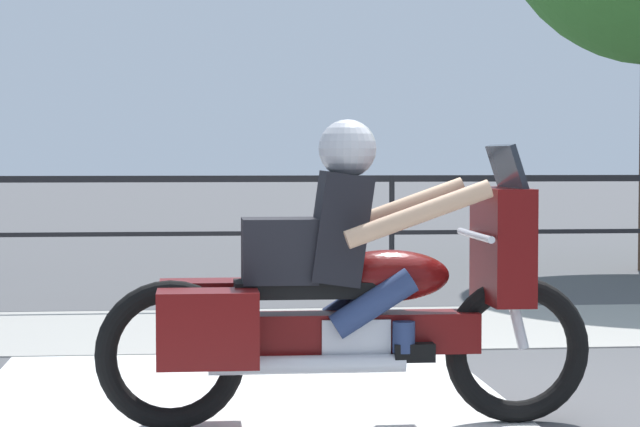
% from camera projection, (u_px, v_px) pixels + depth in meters
% --- Properties ---
extents(ground_plane, '(120.00, 120.00, 0.00)m').
position_uv_depth(ground_plane, '(545.00, 416.00, 6.47)').
color(ground_plane, '#4C4C4F').
extents(sidewalk_band, '(44.00, 2.40, 0.01)m').
position_uv_depth(sidewalk_band, '(425.00, 326.00, 9.85)').
color(sidewalk_band, '#99968E').
rests_on(sidewalk_band, ground).
extents(fence_railing, '(36.00, 0.05, 1.17)m').
position_uv_depth(fence_railing, '(392.00, 202.00, 11.47)').
color(fence_railing, black).
rests_on(fence_railing, ground).
extents(motorcycle, '(2.49, 0.76, 1.54)m').
position_uv_depth(motorcycle, '(344.00, 291.00, 6.20)').
color(motorcycle, black).
rests_on(motorcycle, ground).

